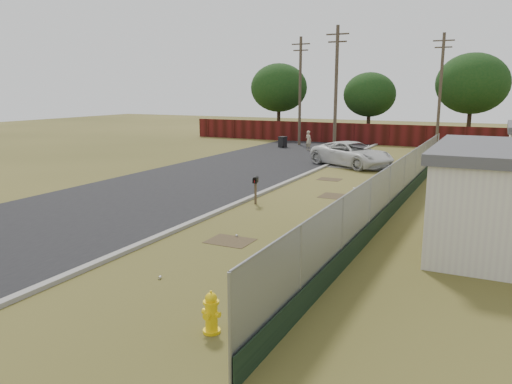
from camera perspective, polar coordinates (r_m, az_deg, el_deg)
The scene contains 12 objects.
ground at distance 19.95m, azimuth 6.06°, elevation -2.07°, with size 120.00×120.00×0.00m, color olive.
street at distance 29.85m, azimuth -0.79°, elevation 2.60°, with size 15.10×60.00×0.12m.
chainlink_fence at distance 19.95m, azimuth 15.58°, elevation -0.09°, with size 0.10×27.06×2.02m.
privacy_fence at distance 45.18m, azimuth 9.93°, elevation 6.64°, with size 30.00×0.12×1.80m, color #4C1110.
utility_poles at distance 40.22m, azimuth 11.59°, elevation 11.40°, with size 12.60×8.24×9.00m.
horizon_trees at distance 42.17m, azimuth 18.65°, elevation 10.94°, with size 33.32×31.94×7.78m.
fire_hydrant at distance 10.08m, azimuth -5.14°, elevation -13.63°, with size 0.39×0.39×0.87m.
mailbox at distance 20.72m, azimuth -0.06°, elevation 1.14°, with size 0.29×0.51×1.17m.
pickup_truck at distance 31.68m, azimuth 10.92°, elevation 4.28°, with size 2.54×5.50×1.53m, color silver.
pedestrian at distance 39.54m, azimuth 6.02°, elevation 5.87°, with size 0.57×0.37×1.55m, color tan.
trash_bin at distance 41.42m, azimuth 3.06°, elevation 5.74°, with size 0.72×0.77×0.90m.
scattered_litter at distance 17.39m, azimuth 3.96°, elevation -3.95°, with size 2.84×13.70×0.07m.
Camera 1 is at (6.61, -18.22, 4.71)m, focal length 35.00 mm.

